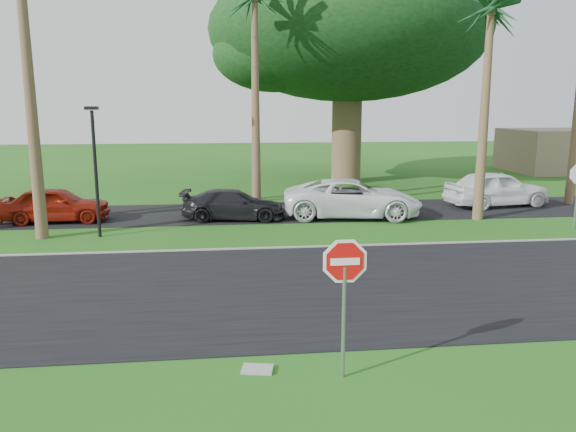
# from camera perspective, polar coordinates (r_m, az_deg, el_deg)

# --- Properties ---
(ground) EXTENTS (120.00, 120.00, 0.00)m
(ground) POSITION_cam_1_polar(r_m,az_deg,el_deg) (12.88, 0.53, -10.08)
(ground) COLOR #235114
(ground) RESTS_ON ground
(road) EXTENTS (120.00, 8.00, 0.02)m
(road) POSITION_cam_1_polar(r_m,az_deg,el_deg) (14.75, -0.43, -7.24)
(road) COLOR black
(road) RESTS_ON ground
(parking_strip) EXTENTS (120.00, 5.00, 0.02)m
(parking_strip) POSITION_cam_1_polar(r_m,az_deg,el_deg) (24.90, -3.00, 0.37)
(parking_strip) COLOR black
(parking_strip) RESTS_ON ground
(curb) EXTENTS (120.00, 0.12, 0.06)m
(curb) POSITION_cam_1_polar(r_m,az_deg,el_deg) (18.61, -1.76, -3.27)
(curb) COLOR gray
(curb) RESTS_ON ground
(stop_sign_near) EXTENTS (1.05, 0.07, 2.62)m
(stop_sign_near) POSITION_cam_1_polar(r_m,az_deg,el_deg) (9.58, 5.76, -6.47)
(stop_sign_near) COLOR gray
(stop_sign_near) RESTS_ON ground
(palm_center) EXTENTS (5.00, 5.00, 10.50)m
(palm_center) POSITION_cam_1_polar(r_m,az_deg,el_deg) (26.34, -3.44, 20.98)
(palm_center) COLOR brown
(palm_center) RESTS_ON ground
(palm_right_near) EXTENTS (5.00, 5.00, 9.50)m
(palm_right_near) POSITION_cam_1_polar(r_m,az_deg,el_deg) (24.55, 19.93, 18.79)
(palm_right_near) COLOR brown
(palm_right_near) RESTS_ON ground
(canopy_tree) EXTENTS (16.50, 16.50, 13.12)m
(canopy_tree) POSITION_cam_1_polar(r_m,az_deg,el_deg) (34.99, 6.17, 18.13)
(canopy_tree) COLOR brown
(canopy_tree) RESTS_ON ground
(streetlight_right) EXTENTS (0.45, 0.25, 4.64)m
(streetlight_right) POSITION_cam_1_polar(r_m,az_deg,el_deg) (21.01, -19.00, 5.05)
(streetlight_right) COLOR black
(streetlight_right) RESTS_ON ground
(car_red) EXTENTS (4.26, 1.83, 1.43)m
(car_red) POSITION_cam_1_polar(r_m,az_deg,el_deg) (24.60, -22.51, 1.07)
(car_red) COLOR maroon
(car_red) RESTS_ON ground
(car_dark) EXTENTS (4.41, 2.15, 1.24)m
(car_dark) POSITION_cam_1_polar(r_m,az_deg,el_deg) (23.33, -5.56, 1.12)
(car_dark) COLOR black
(car_dark) RESTS_ON ground
(car_minivan) EXTENTS (6.10, 3.43, 1.61)m
(car_minivan) POSITION_cam_1_polar(r_m,az_deg,el_deg) (23.85, 6.56, 1.77)
(car_minivan) COLOR white
(car_minivan) RESTS_ON ground
(car_pickup) EXTENTS (5.15, 2.74, 1.67)m
(car_pickup) POSITION_cam_1_polar(r_m,az_deg,el_deg) (28.04, 20.44, 2.60)
(car_pickup) COLOR white
(car_pickup) RESTS_ON ground
(utility_slab) EXTENTS (0.61, 0.45, 0.06)m
(utility_slab) POSITION_cam_1_polar(r_m,az_deg,el_deg) (10.42, -3.13, -15.27)
(utility_slab) COLOR gray
(utility_slab) RESTS_ON ground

